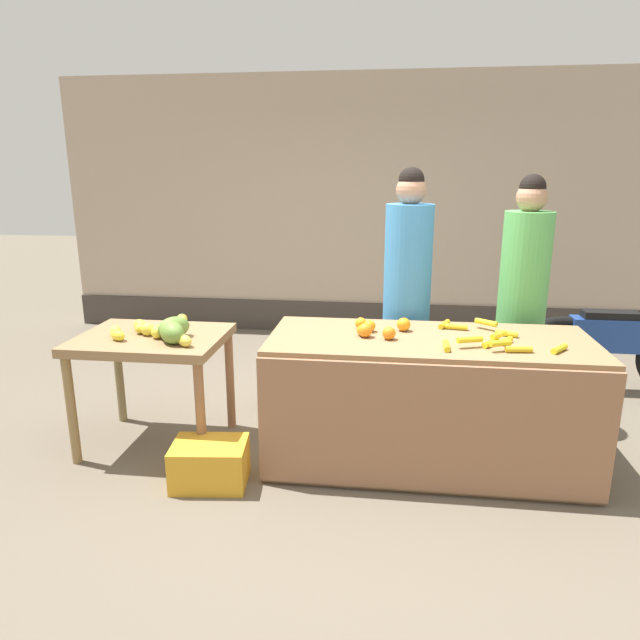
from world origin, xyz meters
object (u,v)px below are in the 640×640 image
object	(u,v)px
vendor_woman_blue_shirt	(407,297)
vendor_woman_green_shirt	(522,302)
produce_sack	(282,375)
parked_motorcycle	(618,346)
produce_crate	(210,464)

from	to	relation	value
vendor_woman_blue_shirt	vendor_woman_green_shirt	size ratio (longest dim) A/B	1.03
vendor_woman_blue_shirt	produce_sack	xyz separation A→B (m)	(-0.95, 0.08, -0.67)
vendor_woman_green_shirt	produce_sack	size ratio (longest dim) A/B	3.42
parked_motorcycle	produce_sack	size ratio (longest dim) A/B	3.02
vendor_woman_blue_shirt	parked_motorcycle	bearing A→B (deg)	22.56
parked_motorcycle	vendor_woman_blue_shirt	bearing A→B (deg)	-157.44
parked_motorcycle	produce_sack	xyz separation A→B (m)	(-2.75, -0.66, -0.14)
parked_motorcycle	produce_sack	distance (m)	2.83
produce_crate	produce_sack	distance (m)	1.22
vendor_woman_blue_shirt	vendor_woman_green_shirt	world-z (taller)	vendor_woman_blue_shirt
parked_motorcycle	produce_crate	bearing A→B (deg)	-147.88
vendor_woman_blue_shirt	vendor_woman_green_shirt	bearing A→B (deg)	4.32
vendor_woman_blue_shirt	parked_motorcycle	world-z (taller)	vendor_woman_blue_shirt
vendor_woman_green_shirt	produce_sack	distance (m)	1.89
vendor_woman_green_shirt	parked_motorcycle	distance (m)	1.30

